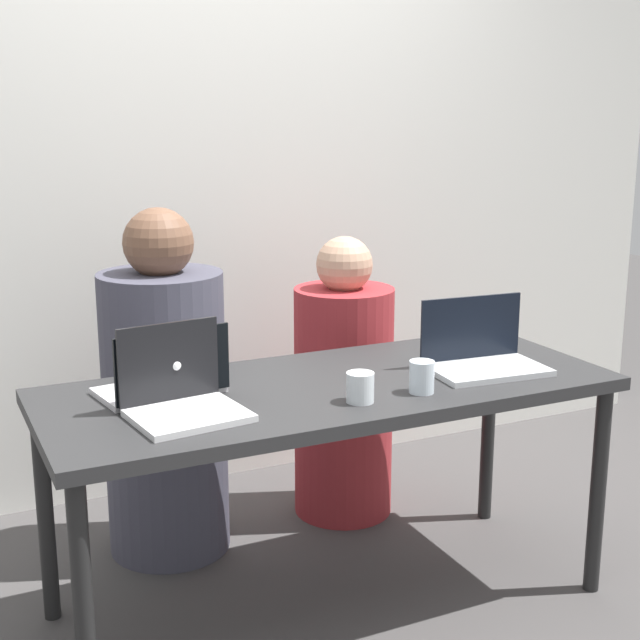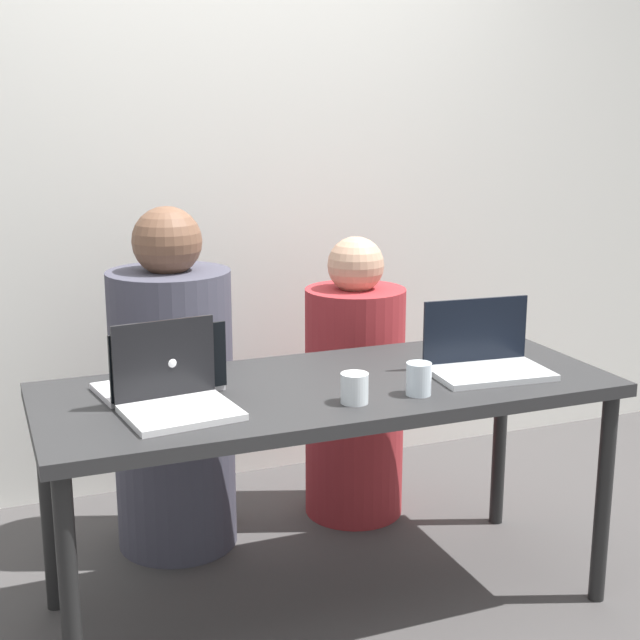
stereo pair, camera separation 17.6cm
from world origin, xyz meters
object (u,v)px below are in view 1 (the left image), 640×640
person_on_right (344,393)px  laptop_back_left (164,381)px  water_glass_right (422,379)px  person_on_left (165,403)px  laptop_front_left (181,396)px  water_glass_center (359,389)px  laptop_front_right (481,354)px

person_on_right → laptop_back_left: person_on_right is taller
water_glass_right → person_on_left: bearing=125.0°
person_on_right → laptop_front_left: person_on_right is taller
person_on_left → water_glass_center: bearing=112.0°
person_on_left → laptop_front_left: 0.72m
person_on_left → laptop_back_left: person_on_left is taller
water_glass_right → person_on_right: bearing=79.4°
laptop_back_left → laptop_front_right: bearing=162.1°
laptop_front_left → laptop_back_left: (-0.00, 0.17, -0.01)m
laptop_front_left → laptop_back_left: size_ratio=0.86×
person_on_left → person_on_right: person_on_left is taller
water_glass_right → laptop_front_right: bearing=22.4°
laptop_front_left → laptop_front_right: size_ratio=0.86×
person_on_left → water_glass_right: size_ratio=12.87×
water_glass_center → laptop_front_left: bearing=166.4°
person_on_left → laptop_front_left: size_ratio=3.82×
laptop_front_left → laptop_front_right: laptop_front_left is taller
person_on_right → water_glass_right: 0.85m
person_on_left → water_glass_right: 0.98m
laptop_front_right → laptop_front_left: bearing=-175.2°
water_glass_center → laptop_front_right: bearing=13.6°
water_glass_right → water_glass_center: size_ratio=1.11×
person_on_right → water_glass_center: 0.90m
person_on_right → water_glass_center: size_ratio=12.62×
laptop_back_left → water_glass_right: (0.68, -0.29, -0.00)m
laptop_front_left → water_glass_center: (0.48, -0.12, -0.01)m
person_on_left → person_on_right: 0.70m
laptop_front_right → water_glass_center: (-0.50, -0.12, -0.01)m
laptop_front_right → water_glass_right: 0.32m
laptop_back_left → laptop_front_right: laptop_front_right is taller
person_on_left → water_glass_right: (0.55, -0.78, 0.23)m
laptop_front_left → laptop_back_left: bearing=83.5°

